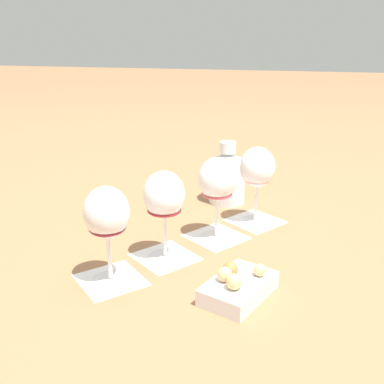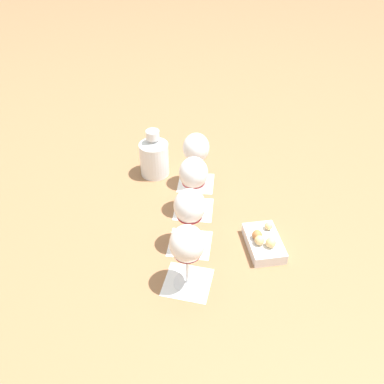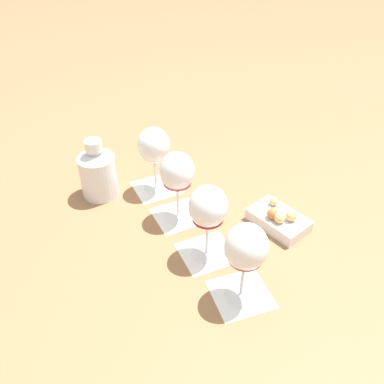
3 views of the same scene
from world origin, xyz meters
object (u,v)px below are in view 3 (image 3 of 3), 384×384
object	(u,v)px
wine_glass_2	(208,210)
ceramic_vase	(98,172)
wine_glass_0	(154,148)
wine_glass_1	(177,174)
snack_dish	(278,219)
wine_glass_3	(246,250)

from	to	relation	value
wine_glass_2	ceramic_vase	world-z (taller)	wine_glass_2
wine_glass_2	ceramic_vase	size ratio (longest dim) A/B	1.11
wine_glass_0	wine_glass_1	size ratio (longest dim) A/B	1.00
wine_glass_0	snack_dish	distance (m)	0.36
wine_glass_0	wine_glass_2	bearing A→B (deg)	-36.08
ceramic_vase	snack_dish	size ratio (longest dim) A/B	1.00
wine_glass_2	snack_dish	world-z (taller)	wine_glass_2
wine_glass_3	snack_dish	distance (m)	0.26
wine_glass_2	ceramic_vase	xyz separation A→B (m)	(-0.35, 0.08, -0.06)
wine_glass_0	ceramic_vase	distance (m)	0.16
wine_glass_1	ceramic_vase	world-z (taller)	wine_glass_1
wine_glass_3	wine_glass_1	bearing A→B (deg)	144.56
wine_glass_1	wine_glass_3	distance (m)	0.28
wine_glass_2	wine_glass_3	size ratio (longest dim) A/B	1.00
wine_glass_0	ceramic_vase	size ratio (longest dim) A/B	1.11
wine_glass_0	ceramic_vase	bearing A→B (deg)	-144.73
wine_glass_0	wine_glass_1	world-z (taller)	same
wine_glass_1	snack_dish	distance (m)	0.27
wine_glass_1	wine_glass_2	size ratio (longest dim) A/B	1.00
wine_glass_2	wine_glass_3	xyz separation A→B (m)	(0.11, -0.08, -0.00)
snack_dish	ceramic_vase	bearing A→B (deg)	-169.83
wine_glass_0	snack_dish	size ratio (longest dim) A/B	1.11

